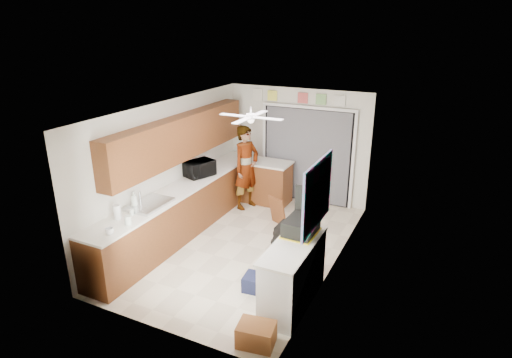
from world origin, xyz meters
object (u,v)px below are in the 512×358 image
(microwave, at_px, (199,168))
(suitcase, at_px, (301,226))
(dog, at_px, (283,233))
(man, at_px, (246,168))
(cup, at_px, (109,231))
(navy_crate, at_px, (257,283))
(paper_towel_roll, at_px, (117,212))
(cardboard_box, at_px, (256,334))
(soap_bottle, at_px, (134,199))

(microwave, bearing_deg, suitcase, -98.32)
(dog, bearing_deg, man, 138.47)
(microwave, distance_m, dog, 2.12)
(microwave, height_order, suitcase, microwave)
(microwave, bearing_deg, cup, -155.67)
(suitcase, xyz_separation_m, navy_crate, (-0.56, -0.29, -0.94))
(paper_towel_roll, xyz_separation_m, suitcase, (2.71, 0.77, -0.00))
(man, bearing_deg, suitcase, -121.24)
(cardboard_box, relative_size, navy_crate, 1.19)
(navy_crate, bearing_deg, microwave, 140.12)
(cardboard_box, height_order, man, man)
(cup, xyz_separation_m, paper_towel_roll, (-0.25, 0.44, 0.07))
(paper_towel_roll, bearing_deg, suitcase, 15.87)
(soap_bottle, xyz_separation_m, navy_crate, (2.21, 0.02, -0.97))
(paper_towel_roll, bearing_deg, cardboard_box, -12.18)
(man, relative_size, dog, 3.02)
(suitcase, relative_size, cardboard_box, 1.18)
(paper_towel_roll, height_order, dog, paper_towel_roll)
(paper_towel_roll, distance_m, navy_crate, 2.40)
(dog, bearing_deg, suitcase, -56.59)
(suitcase, bearing_deg, soap_bottle, -172.08)
(paper_towel_roll, xyz_separation_m, navy_crate, (2.15, 0.48, -0.94))
(dog, bearing_deg, paper_towel_roll, -134.74)
(cup, height_order, paper_towel_roll, paper_towel_roll)
(cardboard_box, bearing_deg, suitcase, 87.01)
(paper_towel_roll, bearing_deg, dog, 44.30)
(microwave, height_order, cardboard_box, microwave)
(man, bearing_deg, paper_towel_roll, -173.26)
(microwave, height_order, paper_towel_roll, microwave)
(cup, xyz_separation_m, dog, (1.73, 2.37, -0.75))
(soap_bottle, height_order, man, man)
(cup, bearing_deg, navy_crate, 25.78)
(navy_crate, bearing_deg, cardboard_box, -64.84)
(navy_crate, relative_size, dog, 0.64)
(suitcase, bearing_deg, navy_crate, -150.90)
(cardboard_box, xyz_separation_m, dog, (-0.67, 2.50, 0.09))
(suitcase, distance_m, navy_crate, 1.13)
(suitcase, distance_m, cardboard_box, 1.62)
(suitcase, height_order, cardboard_box, suitcase)
(cup, bearing_deg, man, 84.27)
(paper_towel_roll, bearing_deg, soap_bottle, 97.67)
(soap_bottle, height_order, cup, soap_bottle)
(cup, distance_m, cardboard_box, 2.54)
(microwave, relative_size, soap_bottle, 1.95)
(soap_bottle, distance_m, paper_towel_roll, 0.47)
(cup, distance_m, paper_towel_roll, 0.51)
(cup, height_order, suitcase, suitcase)
(cup, bearing_deg, cardboard_box, -3.11)
(suitcase, height_order, man, man)
(cardboard_box, bearing_deg, soap_bottle, 159.10)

